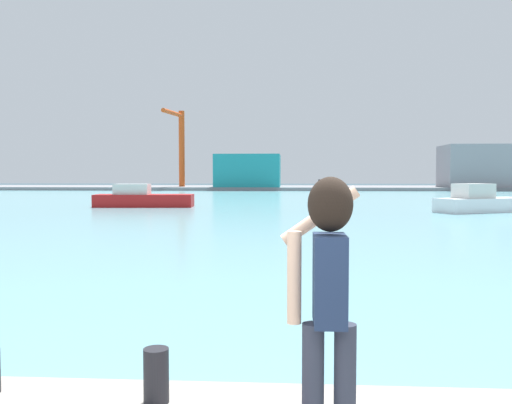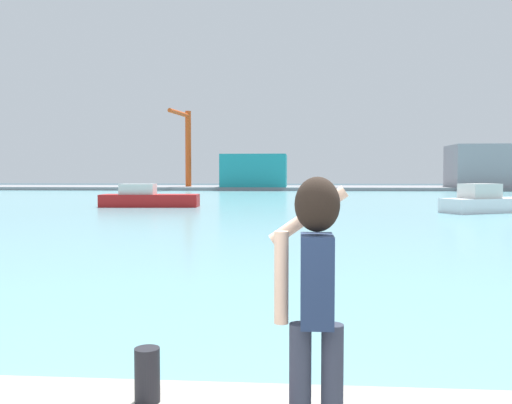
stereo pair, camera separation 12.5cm
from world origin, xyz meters
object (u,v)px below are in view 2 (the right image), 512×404
Objects in this scene: warehouse_right at (487,166)px; port_crane at (186,141)px; person_photographer at (315,285)px; boat_moored at (148,198)px; warehouse_left at (255,171)px; boat_moored_2 at (487,202)px; harbor_bollard at (147,375)px.

warehouse_right is 0.90× the size of port_crane.
boat_moored is at bearing 17.44° from person_photographer.
person_photographer is at bearing -85.17° from warehouse_left.
warehouse_left is 12.76m from port_crane.
person_photographer reaches higher than boat_moored.
boat_moored_2 is 56.72m from warehouse_right.
person_photographer is 1.66m from harbor_bollard.
boat_moored is (-10.31, 36.34, -0.21)m from harbor_bollard.
person_photographer is 86.44m from warehouse_left.
port_crane is (-7.40, 49.58, 7.65)m from boat_moored.
harbor_bollard is at bearing -78.36° from port_crane.
boat_moored_2 is 0.58× the size of warehouse_right.
warehouse_left is at bearing -2.27° from port_crane.
warehouse_right reaches higher than harbor_bollard.
warehouse_right reaches higher than boat_moored_2.
harbor_bollard is 0.06× the size of boat_moored_2.
harbor_bollard is 0.04× the size of warehouse_left.
person_photographer is 0.14× the size of port_crane.
person_photographer reaches higher than harbor_bollard.
port_crane is (-31.16, 54.05, 7.63)m from boat_moored_2.
boat_moored_2 reaches higher than harbor_bollard.
boat_moored is at bearing -95.00° from warehouse_left.
boat_moored is 0.71× the size of warehouse_left.
port_crane is (-11.69, 0.46, 5.09)m from warehouse_left.
harbor_bollard is at bearing -85.97° from warehouse_left.
warehouse_left is 37.72m from warehouse_right.
warehouse_left is at bearing 84.36° from boat_moored_2.
port_crane is (-49.41, 0.45, 4.35)m from warehouse_right.
port_crane is (-18.97, 86.58, 6.58)m from person_photographer.
warehouse_left is (-7.28, 86.12, 1.49)m from person_photographer.
person_photographer is at bearing -77.64° from port_crane.
boat_moored is 49.37m from warehouse_left.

